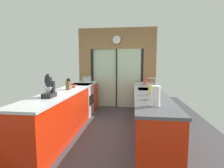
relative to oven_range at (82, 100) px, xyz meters
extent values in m
cube|color=#38383D|center=(0.91, -0.65, -0.47)|extent=(5.04, 7.60, 0.02)
cube|color=olive|center=(0.91, 1.15, 1.89)|extent=(2.64, 0.08, 0.70)
cube|color=#B2D1AD|center=(0.49, 1.17, 0.54)|extent=(0.80, 0.02, 2.00)
cube|color=#B2D1AD|center=(1.33, 1.13, 0.54)|extent=(0.80, 0.02, 2.00)
cube|color=black|center=(0.05, 1.15, 0.54)|extent=(0.08, 0.10, 2.00)
cube|color=black|center=(1.77, 1.15, 0.54)|extent=(0.08, 0.10, 2.00)
cube|color=black|center=(0.91, 1.15, 0.54)|extent=(0.04, 0.10, 2.00)
cube|color=olive|center=(-0.20, 1.15, 0.54)|extent=(0.42, 0.08, 2.00)
cube|color=olive|center=(2.02, 1.15, 0.54)|extent=(0.42, 0.08, 2.00)
cylinder|color=white|center=(0.91, 1.09, 1.84)|extent=(0.28, 0.03, 0.28)
torus|color=black|center=(0.91, 1.09, 1.84)|extent=(0.30, 0.02, 0.30)
cube|color=red|center=(0.00, -1.57, -0.02)|extent=(0.58, 2.55, 0.88)
cube|color=red|center=(0.00, 0.63, -0.02)|extent=(0.58, 0.65, 0.88)
cube|color=#BCBCC1|center=(0.00, -0.95, 0.44)|extent=(0.62, 3.80, 0.04)
cube|color=red|center=(1.82, -0.95, -0.02)|extent=(0.58, 3.80, 0.88)
cube|color=#4C4C51|center=(1.82, -0.95, 0.44)|extent=(0.62, 3.80, 0.04)
cube|color=#B7BABC|center=(1.80, -0.70, 0.44)|extent=(0.40, 0.48, 0.05)
cylinder|color=#B7BABC|center=(2.00, -0.70, 0.59)|extent=(0.02, 0.02, 0.26)
cylinder|color=#B7BABC|center=(1.91, -0.70, 0.71)|extent=(0.18, 0.02, 0.02)
cube|color=#B7BABC|center=(0.00, 0.00, -0.02)|extent=(0.58, 0.60, 0.88)
cube|color=black|center=(0.29, 0.00, 0.02)|extent=(0.01, 0.48, 0.28)
cube|color=black|center=(0.00, 0.00, 0.45)|extent=(0.58, 0.60, 0.03)
cylinder|color=#B7BABC|center=(0.30, -0.18, 0.34)|extent=(0.02, 0.04, 0.04)
cylinder|color=#B7BABC|center=(0.30, 0.00, 0.34)|extent=(0.02, 0.04, 0.04)
cylinder|color=#B7BABC|center=(0.30, 0.18, 0.34)|extent=(0.02, 0.04, 0.04)
cylinder|color=#BC4C38|center=(0.02, -0.69, 0.47)|extent=(0.09, 0.09, 0.01)
cone|color=#BC4C38|center=(0.02, -0.69, 0.50)|extent=(0.19, 0.19, 0.05)
cube|color=brown|center=(0.02, -1.03, 0.56)|extent=(0.08, 0.14, 0.19)
cylinder|color=black|center=(-0.02, -1.03, 0.68)|extent=(0.02, 0.02, 0.07)
cylinder|color=black|center=(0.00, -1.03, 0.67)|extent=(0.02, 0.02, 0.05)
cylinder|color=black|center=(0.02, -1.03, 0.69)|extent=(0.02, 0.02, 0.09)
cylinder|color=black|center=(0.04, -1.03, 0.68)|extent=(0.02, 0.02, 0.07)
cylinder|color=black|center=(0.05, -1.03, 0.67)|extent=(0.02, 0.02, 0.06)
cube|color=black|center=(0.02, -1.94, 0.50)|extent=(0.17, 0.26, 0.08)
cube|color=black|center=(0.02, -1.84, 0.64)|extent=(0.10, 0.08, 0.20)
ellipsoid|color=black|center=(0.02, -1.95, 0.76)|extent=(0.13, 0.12, 0.24)
cone|color=#B7BABC|center=(0.02, -1.97, 0.58)|extent=(0.15, 0.15, 0.13)
cylinder|color=#B7BABC|center=(0.02, 0.53, 0.55)|extent=(0.27, 0.27, 0.16)
cylinder|color=#B7BABC|center=(0.02, 0.53, 0.63)|extent=(0.28, 0.28, 0.01)
sphere|color=black|center=(0.02, 0.53, 0.65)|extent=(0.03, 0.03, 0.03)
cone|color=#B7BABC|center=(1.80, -1.89, 0.56)|extent=(0.15, 0.15, 0.19)
sphere|color=black|center=(1.80, -1.89, 0.67)|extent=(0.03, 0.03, 0.03)
cylinder|color=#B7BABC|center=(1.73, -1.89, 0.57)|extent=(0.08, 0.02, 0.07)
torus|color=black|center=(1.87, -1.89, 0.57)|extent=(0.12, 0.01, 0.12)
cylinder|color=#D1CC4C|center=(1.80, -1.44, 0.56)|extent=(0.05, 0.05, 0.19)
cylinder|color=#D1CC4C|center=(1.80, -1.44, 0.67)|extent=(0.02, 0.02, 0.04)
cylinder|color=black|center=(1.80, -1.44, 0.70)|extent=(0.03, 0.03, 0.01)
cylinder|color=#B23D2D|center=(1.80, 0.07, 0.57)|extent=(0.07, 0.07, 0.20)
cylinder|color=#B23D2D|center=(1.80, 0.07, 0.69)|extent=(0.03, 0.03, 0.04)
cylinder|color=black|center=(1.80, 0.07, 0.71)|extent=(0.04, 0.04, 0.01)
cylinder|color=#B7BABC|center=(1.80, -2.34, 0.47)|extent=(0.14, 0.14, 0.01)
cylinder|color=white|center=(1.80, -2.34, 0.61)|extent=(0.12, 0.12, 0.27)
sphere|color=#B7BABC|center=(1.80, -2.34, 0.76)|extent=(0.03, 0.03, 0.03)
camera|label=1|loc=(1.49, -4.76, 1.06)|focal=27.64mm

